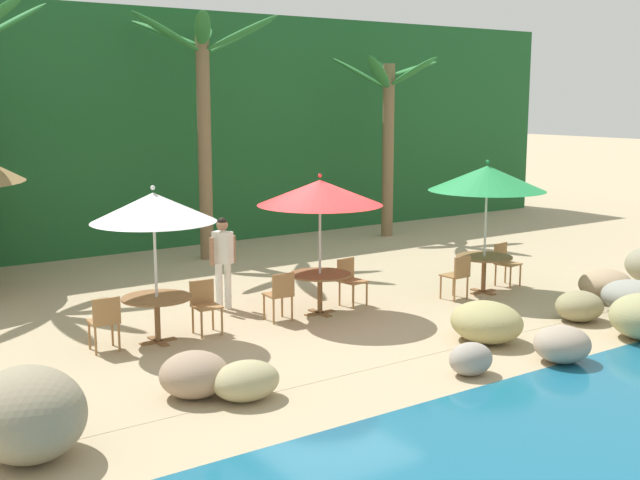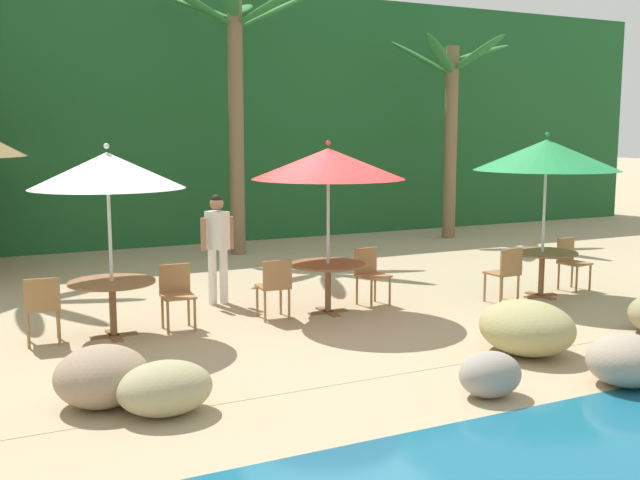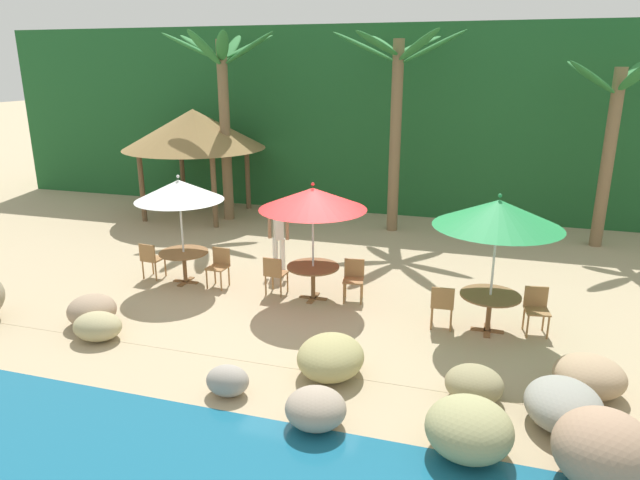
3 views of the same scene
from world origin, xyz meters
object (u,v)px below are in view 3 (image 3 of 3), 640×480
at_px(chair_red_seaward, 354,277).
at_px(dining_table_green, 490,301).
at_px(waiter_in_white, 278,233).
at_px(palapa_hut, 194,129).
at_px(chair_green_seaward, 536,307).
at_px(umbrella_white, 179,190).
at_px(dining_table_white, 184,257).
at_px(umbrella_red, 313,199).
at_px(dining_table_red, 313,272).
at_px(chair_white_inland, 151,258).
at_px(chair_red_inland, 275,273).
at_px(palm_tree_second, 397,96).
at_px(umbrella_green, 498,213).
at_px(palm_tree_third, 613,126).
at_px(chair_green_inland, 442,304).
at_px(palm_tree_nearest, 223,92).
at_px(chair_white_seaward, 219,264).

relative_size(chair_red_seaward, dining_table_green, 0.79).
bearing_deg(waiter_in_white, dining_table_green, -20.68).
xyz_separation_m(palapa_hut, waiter_in_white, (4.52, -4.44, -1.82)).
distance_m(chair_red_seaward, chair_green_seaward, 3.62).
bearing_deg(palapa_hut, waiter_in_white, -44.51).
distance_m(umbrella_white, chair_green_seaward, 7.67).
bearing_deg(dining_table_white, umbrella_red, -1.26).
bearing_deg(chair_green_seaward, umbrella_white, 176.98).
bearing_deg(dining_table_green, chair_red_seaward, 164.63).
xyz_separation_m(dining_table_red, waiter_in_white, (-1.25, 1.28, 0.37)).
distance_m(chair_white_inland, dining_table_red, 3.94).
relative_size(chair_red_seaward, palapa_hut, 0.19).
relative_size(chair_white_inland, palapa_hut, 0.19).
height_order(dining_table_white, chair_red_inland, chair_red_inland).
xyz_separation_m(chair_green_seaward, palm_tree_second, (-3.69, 6.03, 3.42)).
xyz_separation_m(umbrella_white, umbrella_green, (6.66, -0.61, 0.12)).
height_order(chair_red_seaward, palm_tree_second, palm_tree_second).
bearing_deg(dining_table_red, dining_table_green, -8.62).
xyz_separation_m(dining_table_white, dining_table_green, (6.66, -0.61, 0.00)).
relative_size(palm_tree_third, waiter_in_white, 2.89).
height_order(chair_green_seaward, palapa_hut, palapa_hut).
distance_m(dining_table_white, dining_table_red, 3.08).
xyz_separation_m(chair_green_seaward, waiter_in_white, (-5.66, 1.61, 0.47)).
distance_m(umbrella_red, chair_green_seaward, 4.72).
height_order(chair_white_inland, chair_red_inland, same).
bearing_deg(umbrella_green, palm_tree_third, 66.30).
relative_size(umbrella_red, chair_green_inland, 2.90).
bearing_deg(palm_tree_nearest, umbrella_red, -50.29).
bearing_deg(waiter_in_white, chair_white_inland, -155.38).
distance_m(chair_white_seaward, waiter_in_white, 1.60).
bearing_deg(palm_tree_second, chair_red_inland, -105.32).
distance_m(chair_white_inland, palm_tree_nearest, 6.47).
xyz_separation_m(umbrella_green, palm_tree_nearest, (-8.13, 6.02, 1.70)).
distance_m(umbrella_white, palm_tree_nearest, 5.89).
distance_m(chair_red_seaward, palapa_hut, 8.90).
height_order(palm_tree_nearest, palapa_hut, palm_tree_nearest).
bearing_deg(umbrella_green, palapa_hut, 146.17).
distance_m(umbrella_red, dining_table_green, 3.95).
height_order(dining_table_white, dining_table_red, same).
bearing_deg(chair_white_inland, dining_table_white, 1.30).
height_order(chair_white_seaward, palm_tree_nearest, palm_tree_nearest).
bearing_deg(chair_white_inland, umbrella_red, -0.70).
xyz_separation_m(chair_white_seaward, palm_tree_second, (2.95, 5.60, 3.42)).
relative_size(chair_white_seaward, palm_tree_third, 0.18).
xyz_separation_m(palm_tree_second, waiter_in_white, (-1.97, -4.43, -2.94)).
xyz_separation_m(umbrella_white, chair_white_seaward, (0.85, 0.04, -1.64)).
height_order(umbrella_red, palm_tree_third, palm_tree_third).
relative_size(chair_red_seaward, waiter_in_white, 0.51).
relative_size(umbrella_white, umbrella_red, 0.99).
distance_m(chair_white_inland, palm_tree_third, 12.10).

